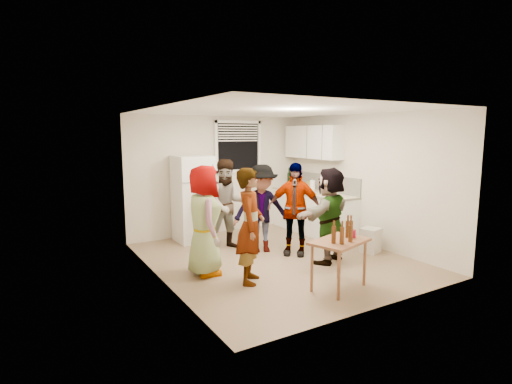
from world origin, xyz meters
TOP-DOWN VIEW (x-y plane):
  - room at (0.00, 0.00)m, footprint 4.00×4.50m
  - window at (0.45, 2.21)m, footprint 1.12×0.10m
  - refrigerator at (-0.75, 1.88)m, footprint 0.70×0.70m
  - counter_lower at (1.70, 1.15)m, footprint 0.60×2.20m
  - countertop at (1.70, 1.15)m, footprint 0.64×2.22m
  - backsplash at (1.99, 1.15)m, footprint 0.03×2.20m
  - upper_cabinets at (1.83, 1.35)m, footprint 0.34×1.60m
  - kettle at (1.65, 1.51)m, footprint 0.26×0.23m
  - paper_towel at (1.68, 1.16)m, footprint 0.11×0.11m
  - wine_bottle at (1.75, 2.12)m, footprint 0.08×0.08m
  - beer_bottle_counter at (1.60, 0.56)m, footprint 0.07×0.07m
  - blue_cup at (1.62, 0.56)m, footprint 0.08×0.08m
  - picture_frame at (1.92, 1.53)m, footprint 0.02×0.19m
  - trash_bin at (1.67, -0.53)m, footprint 0.37×0.37m
  - serving_table at (0.00, -1.53)m, footprint 0.94×0.75m
  - beer_bottle_table at (0.20, -1.47)m, footprint 0.06×0.06m
  - red_cup at (0.26, -1.51)m, footprint 0.08×0.08m
  - guest_grey at (-1.34, -0.03)m, footprint 1.79×1.11m
  - guest_stripe at (-0.92, -0.68)m, footprint 1.70×1.46m
  - guest_back_left at (-0.43, 0.98)m, footprint 1.07×1.78m
  - guest_back_right at (0.01, 0.53)m, footprint 1.55×1.86m
  - guest_black at (0.42, 0.08)m, footprint 1.84×1.83m
  - guest_orange at (0.68, -0.55)m, footprint 1.97×2.03m

SIDE VIEW (x-z plane):
  - room at x=0.00m, z-range -1.25..1.25m
  - serving_table at x=0.00m, z-range -0.34..0.34m
  - guest_grey at x=-1.34m, z-range -0.27..0.27m
  - guest_stripe at x=-0.92m, z-range -0.20..0.20m
  - guest_back_left at x=-0.43m, z-range -0.32..0.32m
  - guest_back_right at x=0.01m, z-range -0.29..0.29m
  - guest_black at x=0.42m, z-range -0.20..0.20m
  - guest_orange at x=0.68m, z-range -0.23..0.23m
  - trash_bin at x=1.67m, z-range 0.03..0.47m
  - counter_lower at x=1.70m, z-range 0.00..0.86m
  - beer_bottle_table at x=0.20m, z-range 0.57..0.81m
  - red_cup at x=0.26m, z-range 0.63..0.74m
  - refrigerator at x=-0.75m, z-range 0.00..1.70m
  - countertop at x=1.70m, z-range 0.86..0.90m
  - kettle at x=1.65m, z-range 0.80..1.00m
  - paper_towel at x=1.68m, z-range 0.78..1.02m
  - wine_bottle at x=1.75m, z-range 0.74..1.06m
  - beer_bottle_counter at x=1.60m, z-range 0.78..1.02m
  - blue_cup at x=1.62m, z-range 0.85..0.95m
  - picture_frame at x=1.92m, z-range 0.90..1.06m
  - backsplash at x=1.99m, z-range 0.90..1.26m
  - window at x=0.45m, z-range 1.32..2.38m
  - upper_cabinets at x=1.83m, z-range 1.60..2.30m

